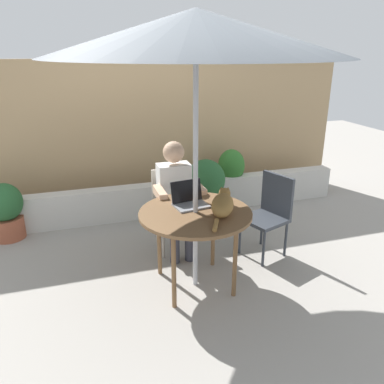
{
  "coord_description": "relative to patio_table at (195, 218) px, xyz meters",
  "views": [
    {
      "loc": [
        -0.96,
        -2.98,
        2.1
      ],
      "look_at": [
        0.0,
        0.1,
        0.89
      ],
      "focal_mm": 36.24,
      "sensor_mm": 36.0,
      "label": 1
    }
  ],
  "objects": [
    {
      "name": "ground_plane",
      "position": [
        0.0,
        0.0,
        -0.68
      ],
      "size": [
        14.0,
        14.0,
        0.0
      ],
      "primitive_type": "plane",
      "color": "gray"
    },
    {
      "name": "fence_back",
      "position": [
        0.0,
        2.24,
        0.31
      ],
      "size": [
        5.76,
        0.08,
        1.97
      ],
      "primitive_type": "cube",
      "color": "tan",
      "rests_on": "ground"
    },
    {
      "name": "planter_wall_low",
      "position": [
        0.0,
        1.69,
        -0.46
      ],
      "size": [
        5.18,
        0.2,
        0.43
      ],
      "primitive_type": "cube",
      "color": "beige",
      "rests_on": "ground"
    },
    {
      "name": "patio_table",
      "position": [
        0.0,
        0.0,
        0.0
      ],
      "size": [
        1.0,
        1.0,
        0.74
      ],
      "color": "brown",
      "rests_on": "ground"
    },
    {
      "name": "patio_umbrella",
      "position": [
        0.0,
        0.0,
        1.52
      ],
      "size": [
        2.35,
        2.35,
        2.38
      ],
      "color": "#B7B7BC",
      "rests_on": "ground"
    },
    {
      "name": "chair_occupied",
      "position": [
        0.0,
        0.83,
        -0.17
      ],
      "size": [
        0.4,
        0.4,
        0.87
      ],
      "color": "#B2A899",
      "rests_on": "ground"
    },
    {
      "name": "chair_empty",
      "position": [
        0.94,
        0.34,
        -0.17
      ],
      "size": [
        0.51,
        0.51,
        0.87
      ],
      "color": "#33383F",
      "rests_on": "ground"
    },
    {
      "name": "person_seated",
      "position": [
        0.0,
        0.67,
        -0.0
      ],
      "size": [
        0.48,
        0.48,
        1.21
      ],
      "color": "white",
      "rests_on": "ground"
    },
    {
      "name": "laptop",
      "position": [
        -0.01,
        0.18,
        0.13
      ],
      "size": [
        0.33,
        0.29,
        0.21
      ],
      "color": "gray",
      "rests_on": "patio_table"
    },
    {
      "name": "cat",
      "position": [
        0.22,
        -0.1,
        0.15
      ],
      "size": [
        0.38,
        0.59,
        0.17
      ],
      "color": "olive",
      "rests_on": "patio_table"
    },
    {
      "name": "potted_plant_near_fence",
      "position": [
        1.1,
        1.8,
        -0.24
      ],
      "size": [
        0.37,
        0.37,
        0.79
      ],
      "color": "#9E5138",
      "rests_on": "ground"
    },
    {
      "name": "potted_plant_by_chair",
      "position": [
        -1.79,
        1.56,
        -0.33
      ],
      "size": [
        0.41,
        0.41,
        0.67
      ],
      "color": "#9E5138",
      "rests_on": "ground"
    },
    {
      "name": "potted_plant_corner",
      "position": [
        0.57,
        1.36,
        -0.22
      ],
      "size": [
        0.49,
        0.49,
        0.8
      ],
      "color": "#595654",
      "rests_on": "ground"
    }
  ]
}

